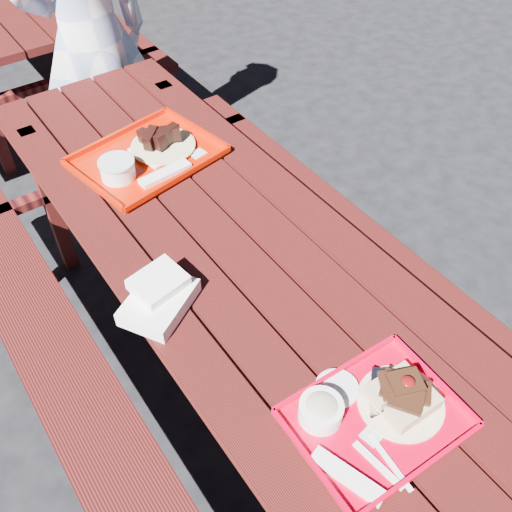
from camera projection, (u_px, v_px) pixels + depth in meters
name	position (u px, v px, depth m)	size (l,w,h in m)	color
ground	(235.00, 374.00, 2.31)	(60.00, 60.00, 0.00)	black
picnic_table_near	(230.00, 283.00, 1.91)	(1.41, 2.40, 0.75)	#4C130E
near_tray	(372.00, 409.00, 1.34)	(0.41, 0.34, 0.12)	red
far_tray	(146.00, 156.00, 2.04)	(0.54, 0.46, 0.08)	#C41500
white_cloth	(159.00, 296.00, 1.57)	(0.26, 0.24, 0.08)	white
person	(89.00, 40.00, 2.55)	(0.60, 0.40, 1.65)	#A1B9E2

